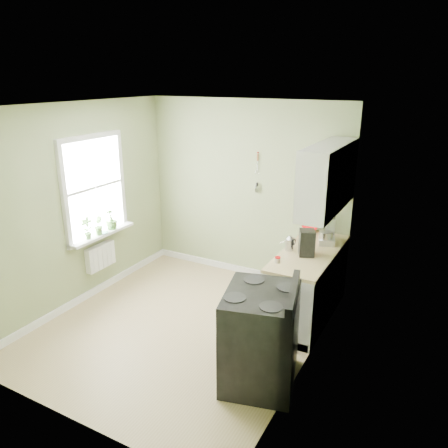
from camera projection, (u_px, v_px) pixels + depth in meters
The scene contains 21 objects.
floor at pixel (182, 327), 5.52m from camera, with size 3.20×3.60×0.02m, color tan.
ceiling at pixel (174, 104), 4.64m from camera, with size 3.20×3.60×0.02m, color white.
wall_back at pixel (246, 191), 6.59m from camera, with size 3.20×0.02×2.70m, color #8F9C6A.
wall_left at pixel (78, 207), 5.80m from camera, with size 0.02×3.60×2.70m, color #8F9C6A.
wall_right at pixel (312, 250), 4.35m from camera, with size 0.02×3.60×2.70m, color #8F9C6A.
base_cabinets at pixel (308, 286), 5.62m from camera, with size 0.60×1.60×0.87m, color silver.
countertop at pixel (310, 253), 5.48m from camera, with size 0.64×1.60×0.04m, color tan.
upper_cabinets at pixel (328, 178), 5.19m from camera, with size 0.35×1.40×0.80m, color silver.
window at pixel (94, 187), 5.97m from camera, with size 0.06×1.14×1.44m.
window_sill at pixel (102, 234), 6.16m from camera, with size 0.18×1.14×0.04m, color white.
radiator at pixel (100, 256), 6.24m from camera, with size 0.12×0.50×0.35m, color white.
wall_utensils at pixel (257, 179), 6.40m from camera, with size 0.02×0.14×0.58m.
stove at pixel (261, 337), 4.38m from camera, with size 0.91×0.97×1.14m.
stand_mixer at pixel (328, 230), 5.72m from camera, with size 0.28×0.37×0.41m.
kettle at pixel (290, 243), 5.48m from camera, with size 0.19×0.11×0.19m.
coffee_maker at pixel (307, 243), 5.32m from camera, with size 0.25×0.26×0.32m.
red_tray at pixel (310, 220), 6.13m from camera, with size 0.34×0.34×0.02m, color #AB0206.
jar at pixel (278, 260), 5.13m from camera, with size 0.07×0.07×0.07m.
plant_a at pixel (87, 228), 5.86m from camera, with size 0.16×0.11×0.31m, color #40692B.
plant_b at pixel (98, 225), 6.04m from camera, with size 0.15×0.12×0.26m, color #40692B.
plant_c at pixel (111, 219), 6.26m from camera, with size 0.17×0.17×0.30m, color #40692B.
Camera 1 is at (2.75, -3.97, 3.00)m, focal length 35.00 mm.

